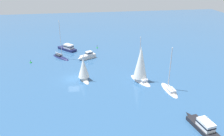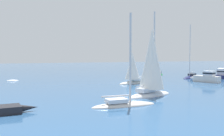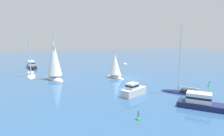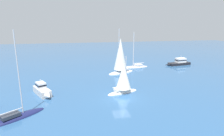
{
  "view_description": "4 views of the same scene",
  "coord_description": "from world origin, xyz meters",
  "px_view_note": "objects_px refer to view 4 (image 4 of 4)",
  "views": [
    {
      "loc": [
        -1.53,
        45.14,
        22.17
      ],
      "look_at": [
        -8.44,
        0.68,
        2.28
      ],
      "focal_mm": 36.45,
      "sensor_mm": 36.0,
      "label": 1
    },
    {
      "loc": [
        -42.89,
        16.73,
        5.12
      ],
      "look_at": [
        -7.0,
        5.71,
        2.84
      ],
      "focal_mm": 44.4,
      "sensor_mm": 36.0,
      "label": 2
    },
    {
      "loc": [
        -16.04,
        -37.91,
        8.6
      ],
      "look_at": [
        -1.28,
        5.85,
        1.2
      ],
      "focal_mm": 32.86,
      "sensor_mm": 36.0,
      "label": 3
    },
    {
      "loc": [
        25.25,
        -6.2,
        10.93
      ],
      "look_at": [
        -8.43,
        0.2,
        2.61
      ],
      "focal_mm": 30.3,
      "sensor_mm": 36.0,
      "label": 4
    }
  ],
  "objects_px": {
    "yacht": "(17,117)",
    "sailboat": "(121,58)",
    "sloop": "(136,66)",
    "cabin_cruiser": "(43,90)",
    "powerboat": "(179,62)",
    "yacht_1": "(123,80)"
  },
  "relations": [
    {
      "from": "sailboat",
      "to": "yacht_1",
      "type": "height_order",
      "value": "sailboat"
    },
    {
      "from": "cabin_cruiser",
      "to": "yacht",
      "type": "bearing_deg",
      "value": -42.4
    },
    {
      "from": "yacht",
      "to": "sloop",
      "type": "bearing_deg",
      "value": 7.29
    },
    {
      "from": "cabin_cruiser",
      "to": "sloop",
      "type": "distance_m",
      "value": 24.87
    },
    {
      "from": "powerboat",
      "to": "cabin_cruiser",
      "type": "bearing_deg",
      "value": 16.74
    },
    {
      "from": "yacht_1",
      "to": "powerboat",
      "type": "bearing_deg",
      "value": 24.15
    },
    {
      "from": "sailboat",
      "to": "powerboat",
      "type": "height_order",
      "value": "sailboat"
    },
    {
      "from": "yacht_1",
      "to": "cabin_cruiser",
      "type": "bearing_deg",
      "value": 156.92
    },
    {
      "from": "yacht",
      "to": "sailboat",
      "type": "height_order",
      "value": "yacht"
    },
    {
      "from": "sailboat",
      "to": "cabin_cruiser",
      "type": "xyz_separation_m",
      "value": [
        10.43,
        -14.78,
        -2.68
      ]
    },
    {
      "from": "cabin_cruiser",
      "to": "yacht_1",
      "type": "distance_m",
      "value": 12.6
    },
    {
      "from": "sloop",
      "to": "yacht",
      "type": "bearing_deg",
      "value": 41.57
    },
    {
      "from": "sailboat",
      "to": "cabin_cruiser",
      "type": "height_order",
      "value": "sailboat"
    },
    {
      "from": "sailboat",
      "to": "yacht",
      "type": "bearing_deg",
      "value": 24.63
    },
    {
      "from": "yacht",
      "to": "cabin_cruiser",
      "type": "height_order",
      "value": "yacht"
    },
    {
      "from": "yacht",
      "to": "sailboat",
      "type": "distance_m",
      "value": 24.29
    },
    {
      "from": "yacht",
      "to": "powerboat",
      "type": "distance_m",
      "value": 40.45
    },
    {
      "from": "sailboat",
      "to": "powerboat",
      "type": "bearing_deg",
      "value": 174.53
    },
    {
      "from": "yacht",
      "to": "cabin_cruiser",
      "type": "distance_m",
      "value": 7.29
    },
    {
      "from": "powerboat",
      "to": "cabin_cruiser",
      "type": "xyz_separation_m",
      "value": [
        15.47,
        -31.83,
        0.02
      ]
    },
    {
      "from": "yacht",
      "to": "sloop",
      "type": "distance_m",
      "value": 30.88
    },
    {
      "from": "yacht",
      "to": "sloop",
      "type": "relative_size",
      "value": 1.17
    }
  ]
}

